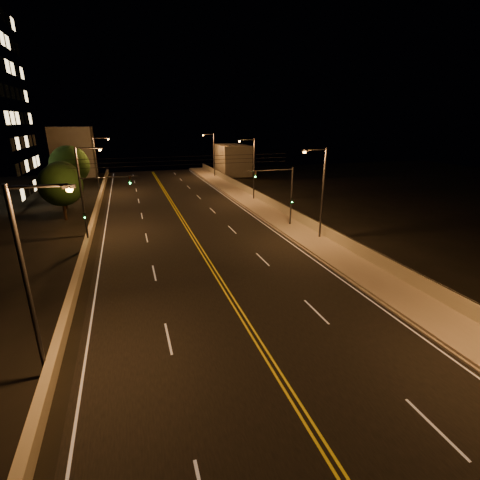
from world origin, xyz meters
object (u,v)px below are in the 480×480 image
object	(u,v)px
traffic_signal_right	(284,191)
tree_0	(61,185)
streetlight_5	(84,186)
streetlight_1	(321,188)
traffic_signal_left	(94,203)
streetlight_4	(32,273)
tree_1	(62,179)
tree_2	(70,165)
streetlight_2	(252,165)
streetlight_6	(98,162)
streetlight_3	(213,152)

from	to	relation	value
traffic_signal_right	tree_0	distance (m)	25.55
streetlight_5	traffic_signal_right	world-z (taller)	streetlight_5
streetlight_1	traffic_signal_left	world-z (taller)	streetlight_1
streetlight_5	traffic_signal_right	distance (m)	20.28
streetlight_4	traffic_signal_left	bearing A→B (deg)	86.66
streetlight_4	tree_1	xyz separation A→B (m)	(-4.04, 35.42, -1.17)
streetlight_1	traffic_signal_right	bearing A→B (deg)	106.40
streetlight_1	traffic_signal_right	xyz separation A→B (m)	(-1.47, 5.00, -1.05)
streetlight_4	streetlight_5	size ratio (longest dim) A/B	1.00
tree_0	streetlight_1	bearing A→B (deg)	-32.47
tree_1	tree_2	xyz separation A→B (m)	(0.09, 8.07, 0.93)
streetlight_4	tree_0	world-z (taller)	streetlight_4
streetlight_5	streetlight_4	bearing A→B (deg)	-90.00
traffic_signal_right	traffic_signal_left	distance (m)	18.88
tree_1	streetlight_2	bearing A→B (deg)	-6.75
streetlight_6	tree_2	world-z (taller)	streetlight_6
streetlight_3	tree_0	distance (m)	36.79
streetlight_5	traffic_signal_right	xyz separation A→B (m)	(19.95, -3.45, -1.05)
streetlight_2	streetlight_4	xyz separation A→B (m)	(-21.43, -32.40, 0.00)
streetlight_2	streetlight_6	distance (m)	24.50
traffic_signal_right	streetlight_4	bearing A→B (deg)	-137.34
streetlight_1	streetlight_2	distance (m)	19.02
streetlight_6	tree_2	distance (m)	4.03
streetlight_2	streetlight_3	bearing A→B (deg)	90.00
traffic_signal_right	tree_1	xyz separation A→B (m)	(-23.99, 17.03, -0.12)
traffic_signal_left	tree_1	distance (m)	17.78
streetlight_3	traffic_signal_right	world-z (taller)	streetlight_3
streetlight_5	streetlight_6	bearing A→B (deg)	90.00
tree_2	streetlight_6	bearing A→B (deg)	11.46
streetlight_1	streetlight_3	bearing A→B (deg)	90.00
traffic_signal_right	tree_0	size ratio (longest dim) A/B	0.99
streetlight_5	tree_2	xyz separation A→B (m)	(-3.95, 21.65, -0.24)
streetlight_6	tree_1	world-z (taller)	streetlight_6
streetlight_4	traffic_signal_right	bearing A→B (deg)	42.66
streetlight_4	tree_1	bearing A→B (deg)	96.50
traffic_signal_right	traffic_signal_left	xyz separation A→B (m)	(-18.88, 0.00, 0.00)
traffic_signal_right	streetlight_6	bearing A→B (deg)	127.62
streetlight_4	tree_2	size ratio (longest dim) A/B	1.14
streetlight_5	tree_0	xyz separation A→B (m)	(-3.25, 7.25, -0.96)
streetlight_1	tree_1	size ratio (longest dim) A/B	1.41
streetlight_5	streetlight_6	distance (m)	22.45
traffic_signal_right	tree_0	bearing A→B (deg)	155.25
traffic_signal_left	tree_0	world-z (taller)	tree_0
streetlight_6	traffic_signal_left	size ratio (longest dim) A/B	1.36
traffic_signal_left	tree_0	size ratio (longest dim) A/B	0.99
streetlight_4	traffic_signal_left	size ratio (longest dim) A/B	1.36
tree_0	tree_2	bearing A→B (deg)	92.77
streetlight_1	streetlight_6	distance (m)	37.60
streetlight_2	streetlight_6	world-z (taller)	same
streetlight_5	streetlight_6	size ratio (longest dim) A/B	1.00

